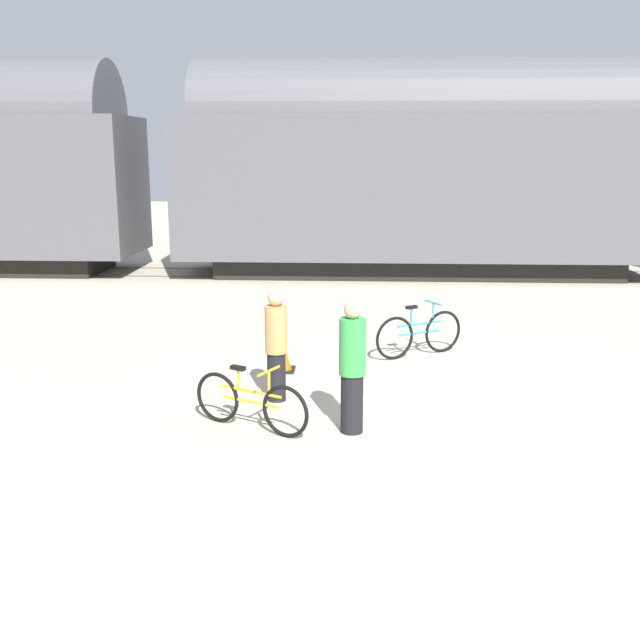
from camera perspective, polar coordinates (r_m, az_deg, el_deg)
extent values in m
plane|color=#B2A893|center=(10.05, 12.01, -7.62)|extent=(80.00, 80.00, 0.00)
cube|color=black|center=(21.23, 7.21, 4.20)|extent=(10.98, 2.40, 0.55)
cube|color=#4C4C51|center=(21.01, 7.38, 10.04)|extent=(13.08, 3.19, 3.78)
cylinder|color=#4C4C51|center=(21.00, 7.54, 15.20)|extent=(12.03, 3.03, 3.03)
cube|color=#4C4238|center=(20.57, 7.34, 3.16)|extent=(53.89, 0.07, 0.01)
cube|color=#4C4238|center=(21.98, 7.06, 3.80)|extent=(53.89, 0.07, 0.01)
torus|color=black|center=(9.25, -2.66, -6.97)|extent=(0.62, 0.36, 0.67)
torus|color=black|center=(9.83, -7.81, -5.85)|extent=(0.62, 0.36, 0.67)
cylinder|color=gold|center=(9.48, -5.34, -5.43)|extent=(0.83, 0.46, 0.04)
cylinder|color=gold|center=(9.52, -5.32, -6.23)|extent=(0.76, 0.42, 0.04)
cylinder|color=gold|center=(9.54, -6.25, -4.45)|extent=(0.04, 0.04, 0.28)
cube|color=black|center=(9.50, -6.28, -3.65)|extent=(0.21, 0.16, 0.05)
cylinder|color=gold|center=(9.27, -3.91, -4.82)|extent=(0.04, 0.04, 0.31)
cylinder|color=gold|center=(9.22, -3.92, -3.90)|extent=(0.24, 0.42, 0.03)
torus|color=black|center=(13.18, 9.34, -0.87)|extent=(0.66, 0.42, 0.74)
torus|color=black|center=(12.62, 5.71, -1.38)|extent=(0.66, 0.42, 0.74)
cylinder|color=teal|center=(12.85, 7.59, -0.30)|extent=(0.78, 0.48, 0.04)
cylinder|color=teal|center=(12.89, 7.57, -0.97)|extent=(0.71, 0.44, 0.04)
cylinder|color=teal|center=(12.72, 6.97, 0.29)|extent=(0.04, 0.04, 0.31)
cube|color=black|center=(12.69, 6.99, 0.97)|extent=(0.21, 0.17, 0.05)
cylinder|color=teal|center=(12.97, 8.61, 0.57)|extent=(0.04, 0.04, 0.34)
cylinder|color=teal|center=(12.93, 8.63, 1.31)|extent=(0.26, 0.41, 0.03)
cylinder|color=black|center=(9.40, 2.44, -6.35)|extent=(0.28, 0.28, 0.76)
cylinder|color=green|center=(9.19, 2.49, -2.04)|extent=(0.33, 0.33, 0.71)
sphere|color=tan|center=(9.08, 2.52, 0.78)|extent=(0.22, 0.22, 0.22)
cylinder|color=black|center=(10.57, -3.33, -4.31)|extent=(0.26, 0.26, 0.70)
cylinder|color=tan|center=(10.39, -3.38, -0.72)|extent=(0.31, 0.31, 0.67)
sphere|color=tan|center=(10.29, -3.41, 1.67)|extent=(0.22, 0.22, 0.22)
cube|color=black|center=(12.04, -2.89, -3.80)|extent=(0.40, 0.40, 0.03)
cone|color=orange|center=(11.96, -2.91, -2.61)|extent=(0.32, 0.32, 0.55)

